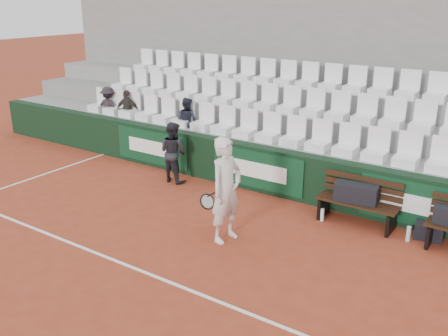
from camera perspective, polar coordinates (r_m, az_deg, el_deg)
ground at (r=8.04m, az=-9.30°, el=-11.60°), size 80.00×80.00×0.00m
court_baseline at (r=8.03m, az=-9.30°, el=-11.58°), size 18.00×0.06×0.01m
back_barrier at (r=10.74m, az=5.44°, el=-0.34°), size 18.00×0.34×1.00m
grandstand_tier_front at (r=11.30m, az=6.69°, el=0.61°), size 18.00×0.95×1.00m
grandstand_tier_mid at (r=12.05m, az=8.84°, el=2.82°), size 18.00×0.95×1.45m
grandstand_tier_back at (r=12.83m, az=10.73°, el=4.76°), size 18.00×0.95×1.90m
grandstand_rear_wall at (r=13.15m, az=12.19°, el=10.59°), size 18.00×0.30×4.40m
seat_row_front at (r=10.92m, az=6.43°, el=4.43°), size 11.90×0.44×0.63m
seat_row_mid at (r=11.64m, az=8.72°, el=7.54°), size 11.90×0.44×0.63m
seat_row_back at (r=12.42m, az=10.76°, el=10.26°), size 11.90×0.44×0.63m
bench_left at (r=9.67m, az=14.89°, el=-4.98°), size 1.50×0.56×0.45m
sports_bag_left at (r=9.54m, az=14.86°, el=-2.77°), size 0.81×0.43×0.33m
sports_bag_ground at (r=9.53m, az=22.38°, el=-6.74°), size 0.51×0.35×0.29m
water_bottle_near at (r=9.70m, az=11.16°, el=-5.26°), size 0.07×0.07×0.25m
water_bottle_far at (r=9.33m, az=20.33°, el=-7.07°), size 0.08×0.08×0.28m
tennis_player at (r=8.51m, az=0.23°, el=-2.54°), size 0.76×0.73×1.86m
ball_kid at (r=11.38m, az=-5.84°, el=1.83°), size 0.71×0.58×1.39m
spectator_a at (r=14.11m, az=-13.17°, el=8.52°), size 0.80×0.54×1.15m
spectator_b at (r=13.60m, az=-11.06°, el=8.24°), size 0.72×0.48×1.14m
spectator_c at (r=12.29m, az=-4.33°, el=7.44°), size 0.57×0.45×1.16m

